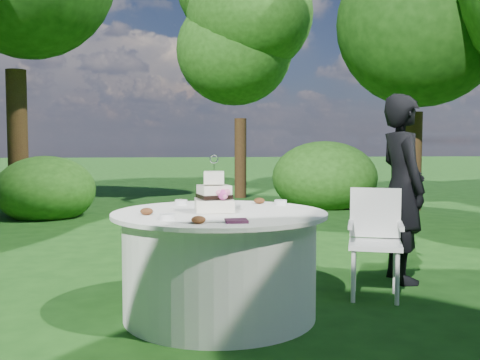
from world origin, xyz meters
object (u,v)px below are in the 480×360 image
(table, at_px, (220,263))
(cake, at_px, (214,196))
(guest, at_px, (402,188))
(napkins, at_px, (236,221))
(chair, at_px, (375,234))

(table, distance_m, cake, 0.50)
(guest, height_order, cake, guest)
(napkins, relative_size, guest, 0.08)
(table, relative_size, cake, 3.78)
(napkins, bearing_deg, guest, 39.64)
(table, height_order, cake, cake)
(napkins, bearing_deg, table, 96.84)
(napkins, height_order, table, napkins)
(napkins, xyz_separation_m, cake, (-0.10, 0.53, 0.10))
(guest, relative_size, cake, 4.13)
(cake, height_order, chair, cake)
(napkins, relative_size, chair, 0.16)
(guest, distance_m, cake, 1.97)
(guest, bearing_deg, cake, 112.99)
(napkins, distance_m, guest, 2.17)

